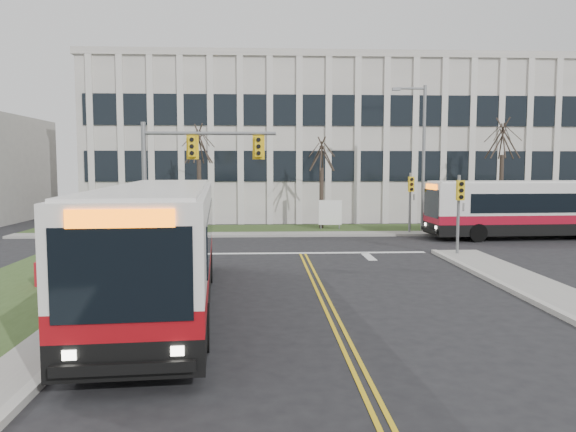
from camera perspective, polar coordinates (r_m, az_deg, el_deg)
The scene contains 17 objects.
ground at distance 19.23m, azimuth 3.31°, elevation -7.60°, with size 120.00×120.00×0.00m, color black.
sidewalk_west at distance 15.12m, azimuth -22.39°, elevation -11.25°, with size 1.20×26.00×0.14m, color #9E9B93.
sidewalk_cross at distance 34.82m, azimuth 8.85°, elevation -1.79°, with size 44.00×1.60×0.14m, color #9E9B93.
building_lawn at distance 37.55m, azimuth 7.99°, elevation -1.30°, with size 44.00×5.00×0.12m, color #344A1F.
office_building at distance 49.18m, azimuth 5.45°, elevation 7.17°, with size 40.00×16.00×12.00m, color silver.
mast_arm_signal at distance 26.06m, azimuth -10.79°, elevation 5.10°, with size 6.11×0.38×6.20m.
signal_pole_near at distance 27.21m, azimuth 17.00°, elevation 1.26°, with size 0.34×0.39×3.80m.
signal_pole_far at distance 35.31m, azimuth 12.34°, elevation 2.21°, with size 0.34×0.39×3.80m.
streetlight at distance 36.28m, azimuth 13.37°, elevation 6.52°, with size 2.15×0.25×9.20m.
directory_sign at distance 36.56m, azimuth 4.31°, elevation 0.32°, with size 1.50×0.12×2.00m.
tree_left at distance 36.89m, azimuth -9.07°, elevation 7.06°, with size 1.80×1.80×7.70m.
tree_mid at distance 37.07m, azimuth 3.44°, elevation 6.13°, with size 1.80×1.80×6.82m.
tree_right at distance 40.03m, azimuth 20.96°, elevation 7.20°, with size 1.80×1.80×8.25m.
bus_main at distance 17.12m, azimuth -12.84°, elevation -3.22°, with size 2.90×13.40×3.57m, color silver, non-canonical shape.
bus_cross at distance 35.62m, azimuth 23.70°, elevation 0.53°, with size 2.67×12.30×3.28m, color silver, non-canonical shape.
newspaper_box_blue at distance 15.00m, azimuth -21.63°, elevation -9.75°, with size 0.50×0.45×0.95m, color navy.
newspaper_box_red at distance 21.17m, azimuth -23.58°, elevation -5.53°, with size 0.50×0.45×0.95m, color maroon.
Camera 1 is at (-2.01, -18.65, 4.24)m, focal length 35.00 mm.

